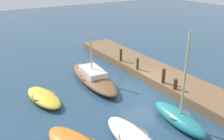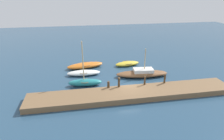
# 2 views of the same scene
# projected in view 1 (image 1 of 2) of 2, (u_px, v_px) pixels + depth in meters

# --- Properties ---
(ground_plane) EXTENTS (84.00, 84.00, 0.00)m
(ground_plane) POSITION_uv_depth(u_px,v_px,m) (143.00, 86.00, 17.97)
(ground_plane) COLOR navy
(dock_platform) EXTENTS (21.18, 2.91, 0.59)m
(dock_platform) POSITION_uv_depth(u_px,v_px,m) (163.00, 77.00, 18.81)
(dock_platform) COLOR brown
(dock_platform) RESTS_ON ground_plane
(rowboat_white) EXTENTS (4.26, 1.52, 0.60)m
(rowboat_white) POSITION_uv_depth(u_px,v_px,m) (134.00, 139.00, 11.98)
(rowboat_white) COLOR white
(rowboat_white) RESTS_ON ground_plane
(rowboat_yellow) EXTENTS (3.73, 1.92, 0.57)m
(rowboat_yellow) POSITION_uv_depth(u_px,v_px,m) (44.00, 97.00, 15.83)
(rowboat_yellow) COLOR gold
(rowboat_yellow) RESTS_ON ground_plane
(sailboat_brown) EXTENTS (6.67, 2.42, 3.63)m
(sailboat_brown) POSITION_uv_depth(u_px,v_px,m) (93.00, 77.00, 18.47)
(sailboat_brown) COLOR brown
(sailboat_brown) RESTS_ON ground_plane
(rowboat_teal) EXTENTS (3.86, 1.44, 5.19)m
(rowboat_teal) POSITION_uv_depth(u_px,v_px,m) (179.00, 117.00, 13.44)
(rowboat_teal) COLOR teal
(rowboat_teal) RESTS_ON ground_plane
(mooring_post_west) EXTENTS (0.25, 0.25, 0.71)m
(mooring_post_west) POSITION_uv_depth(u_px,v_px,m) (175.00, 84.00, 16.14)
(mooring_post_west) COLOR #47331E
(mooring_post_west) RESTS_ON dock_platform
(mooring_post_mid_west) EXTENTS (0.23, 0.23, 1.04)m
(mooring_post_mid_west) POSITION_uv_depth(u_px,v_px,m) (164.00, 76.00, 16.95)
(mooring_post_mid_west) COLOR #47331E
(mooring_post_mid_west) RESTS_ON dock_platform
(mooring_post_mid_east) EXTENTS (0.20, 0.20, 0.92)m
(mooring_post_mid_east) POSITION_uv_depth(u_px,v_px,m) (138.00, 64.00, 19.23)
(mooring_post_mid_east) COLOR #47331E
(mooring_post_mid_east) RESTS_ON dock_platform
(mooring_post_east) EXTENTS (0.21, 0.21, 1.05)m
(mooring_post_east) POSITION_uv_depth(u_px,v_px,m) (121.00, 55.00, 21.00)
(mooring_post_east) COLOR #47331E
(mooring_post_east) RESTS_ON dock_platform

